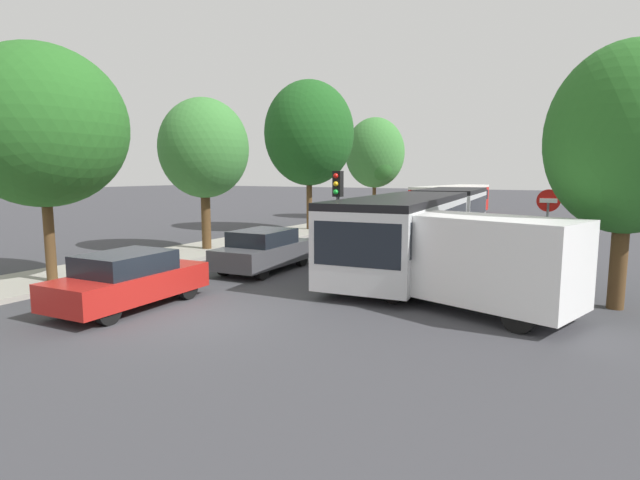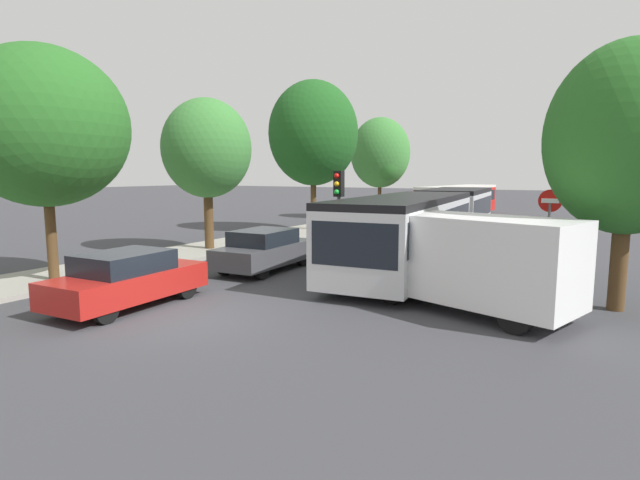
{
  "view_description": "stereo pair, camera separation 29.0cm",
  "coord_description": "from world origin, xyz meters",
  "px_view_note": "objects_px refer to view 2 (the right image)",
  "views": [
    {
      "loc": [
        7.88,
        -8.29,
        3.31
      ],
      "look_at": [
        0.2,
        5.51,
        1.2
      ],
      "focal_mm": 28.0,
      "sensor_mm": 36.0,
      "label": 1
    },
    {
      "loc": [
        8.13,
        -8.14,
        3.31
      ],
      "look_at": [
        0.2,
        5.51,
        1.2
      ],
      "focal_mm": 28.0,
      "sensor_mm": 36.0,
      "label": 2
    }
  ],
  "objects_px": {
    "queued_car_silver": "(397,221)",
    "tree_left_mid": "(209,151)",
    "queued_car_graphite": "(265,250)",
    "queued_car_blue": "(354,231)",
    "tree_left_far": "(313,133)",
    "direction_sign_post": "(597,197)",
    "queued_car_red": "(127,279)",
    "traffic_light": "(339,197)",
    "no_entry_sign": "(549,220)",
    "white_van": "(476,261)",
    "tree_left_distant": "(381,154)",
    "tree_right_near": "(629,139)",
    "tree_left_near": "(44,131)",
    "articulated_bus": "(431,220)",
    "city_bus_rear": "(458,199)"
  },
  "relations": [
    {
      "from": "queued_car_graphite",
      "to": "tree_left_far",
      "type": "bearing_deg",
      "value": 20.43
    },
    {
      "from": "traffic_light",
      "to": "tree_left_near",
      "type": "xyz_separation_m",
      "value": [
        -6.13,
        -6.77,
        2.03
      ]
    },
    {
      "from": "white_van",
      "to": "tree_left_distant",
      "type": "distance_m",
      "value": 25.1
    },
    {
      "from": "white_van",
      "to": "direction_sign_post",
      "type": "relative_size",
      "value": 1.49
    },
    {
      "from": "articulated_bus",
      "to": "queued_car_red",
      "type": "bearing_deg",
      "value": -25.17
    },
    {
      "from": "queued_car_blue",
      "to": "tree_right_near",
      "type": "height_order",
      "value": "tree_right_near"
    },
    {
      "from": "queued_car_red",
      "to": "queued_car_graphite",
      "type": "bearing_deg",
      "value": -4.01
    },
    {
      "from": "traffic_light",
      "to": "tree_left_mid",
      "type": "bearing_deg",
      "value": -89.81
    },
    {
      "from": "traffic_light",
      "to": "tree_left_distant",
      "type": "xyz_separation_m",
      "value": [
        -6.27,
        18.26,
        2.18
      ]
    },
    {
      "from": "articulated_bus",
      "to": "queued_car_silver",
      "type": "bearing_deg",
      "value": -153.39
    },
    {
      "from": "articulated_bus",
      "to": "tree_left_near",
      "type": "bearing_deg",
      "value": -42.83
    },
    {
      "from": "direction_sign_post",
      "to": "traffic_light",
      "type": "bearing_deg",
      "value": 28.96
    },
    {
      "from": "queued_car_graphite",
      "to": "queued_car_blue",
      "type": "distance_m",
      "value": 6.28
    },
    {
      "from": "queued_car_blue",
      "to": "traffic_light",
      "type": "distance_m",
      "value": 4.96
    },
    {
      "from": "tree_left_mid",
      "to": "articulated_bus",
      "type": "bearing_deg",
      "value": 22.04
    },
    {
      "from": "no_entry_sign",
      "to": "tree_left_distant",
      "type": "distance_m",
      "value": 21.41
    },
    {
      "from": "no_entry_sign",
      "to": "direction_sign_post",
      "type": "height_order",
      "value": "direction_sign_post"
    },
    {
      "from": "queued_car_graphite",
      "to": "queued_car_blue",
      "type": "height_order",
      "value": "queued_car_blue"
    },
    {
      "from": "city_bus_rear",
      "to": "tree_left_distant",
      "type": "relative_size",
      "value": 1.53
    },
    {
      "from": "tree_left_distant",
      "to": "tree_right_near",
      "type": "xyz_separation_m",
      "value": [
        14.82,
        -19.91,
        -0.56
      ]
    },
    {
      "from": "city_bus_rear",
      "to": "no_entry_sign",
      "type": "height_order",
      "value": "no_entry_sign"
    },
    {
      "from": "city_bus_rear",
      "to": "tree_right_near",
      "type": "relative_size",
      "value": 1.76
    },
    {
      "from": "queued_car_graphite",
      "to": "tree_left_distant",
      "type": "height_order",
      "value": "tree_left_distant"
    },
    {
      "from": "no_entry_sign",
      "to": "tree_left_distant",
      "type": "height_order",
      "value": "tree_left_distant"
    },
    {
      "from": "city_bus_rear",
      "to": "tree_left_far",
      "type": "height_order",
      "value": "tree_left_far"
    },
    {
      "from": "articulated_bus",
      "to": "tree_left_distant",
      "type": "relative_size",
      "value": 2.37
    },
    {
      "from": "queued_car_blue",
      "to": "tree_left_far",
      "type": "relative_size",
      "value": 0.52
    },
    {
      "from": "queued_car_silver",
      "to": "white_van",
      "type": "height_order",
      "value": "white_van"
    },
    {
      "from": "queued_car_red",
      "to": "tree_left_distant",
      "type": "distance_m",
      "value": 26.33
    },
    {
      "from": "queued_car_red",
      "to": "tree_left_near",
      "type": "relative_size",
      "value": 0.58
    },
    {
      "from": "traffic_light",
      "to": "no_entry_sign",
      "type": "xyz_separation_m",
      "value": [
        6.67,
        1.44,
        -0.62
      ]
    },
    {
      "from": "tree_left_near",
      "to": "tree_right_near",
      "type": "height_order",
      "value": "tree_left_near"
    },
    {
      "from": "direction_sign_post",
      "to": "tree_left_distant",
      "type": "relative_size",
      "value": 0.49
    },
    {
      "from": "direction_sign_post",
      "to": "tree_right_near",
      "type": "height_order",
      "value": "tree_right_near"
    },
    {
      "from": "queued_car_red",
      "to": "tree_left_far",
      "type": "bearing_deg",
      "value": 12.71
    },
    {
      "from": "tree_left_near",
      "to": "tree_left_mid",
      "type": "distance_m",
      "value": 7.21
    },
    {
      "from": "queued_car_red",
      "to": "queued_car_graphite",
      "type": "relative_size",
      "value": 0.98
    },
    {
      "from": "queued_car_graphite",
      "to": "white_van",
      "type": "height_order",
      "value": "white_van"
    },
    {
      "from": "tree_left_far",
      "to": "direction_sign_post",
      "type": "bearing_deg",
      "value": -24.43
    },
    {
      "from": "no_entry_sign",
      "to": "tree_right_near",
      "type": "height_order",
      "value": "tree_right_near"
    },
    {
      "from": "traffic_light",
      "to": "queued_car_silver",
      "type": "bearing_deg",
      "value": -165.95
    },
    {
      "from": "white_van",
      "to": "tree_right_near",
      "type": "relative_size",
      "value": 0.84
    },
    {
      "from": "white_van",
      "to": "tree_left_far",
      "type": "relative_size",
      "value": 0.63
    },
    {
      "from": "tree_left_near",
      "to": "queued_car_blue",
      "type": "bearing_deg",
      "value": 67.61
    },
    {
      "from": "queued_car_graphite",
      "to": "white_van",
      "type": "relative_size",
      "value": 0.77
    },
    {
      "from": "queued_car_silver",
      "to": "tree_left_mid",
      "type": "xyz_separation_m",
      "value": [
        -4.56,
        -9.89,
        3.54
      ]
    },
    {
      "from": "articulated_bus",
      "to": "tree_left_far",
      "type": "relative_size",
      "value": 2.05
    },
    {
      "from": "queued_car_silver",
      "to": "direction_sign_post",
      "type": "bearing_deg",
      "value": -131.09
    },
    {
      "from": "queued_car_red",
      "to": "tree_left_mid",
      "type": "relative_size",
      "value": 0.63
    },
    {
      "from": "traffic_light",
      "to": "tree_left_near",
      "type": "distance_m",
      "value": 9.35
    }
  ]
}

